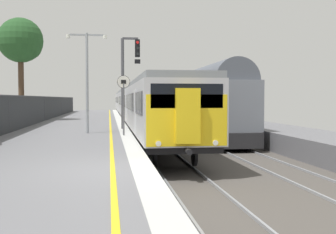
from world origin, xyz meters
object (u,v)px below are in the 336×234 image
(commuter_train_at_platform, at_px, (134,103))
(signal_gantry, at_px, (127,72))
(speed_limit_sign, at_px, (124,97))
(platform_lamp_mid, at_px, (87,73))
(freight_train_adjacent_track, at_px, (190,100))
(background_tree_left, at_px, (22,42))

(commuter_train_at_platform, xyz_separation_m, signal_gantry, (-1.48, -18.96, 1.99))
(speed_limit_sign, bearing_deg, signal_gantry, 85.26)
(signal_gantry, relative_size, platform_lamp_mid, 1.04)
(freight_train_adjacent_track, bearing_deg, platform_lamp_mid, -122.51)
(commuter_train_at_platform, relative_size, background_tree_left, 7.33)
(freight_train_adjacent_track, xyz_separation_m, speed_limit_sign, (-5.85, -13.62, 0.15))
(freight_train_adjacent_track, distance_m, speed_limit_sign, 14.82)
(commuter_train_at_platform, bearing_deg, speed_limit_sign, -94.52)
(commuter_train_at_platform, xyz_separation_m, platform_lamp_mid, (-3.61, -21.68, 1.73))
(signal_gantry, height_order, speed_limit_sign, signal_gantry)
(freight_train_adjacent_track, bearing_deg, signal_gantry, -120.75)
(commuter_train_at_platform, height_order, speed_limit_sign, commuter_train_at_platform)
(freight_train_adjacent_track, distance_m, platform_lamp_mid, 14.22)
(speed_limit_sign, relative_size, platform_lamp_mid, 0.56)
(signal_gantry, bearing_deg, commuter_train_at_platform, 85.53)
(speed_limit_sign, bearing_deg, background_tree_left, 116.50)
(commuter_train_at_platform, distance_m, freight_train_adjacent_track, 10.54)
(freight_train_adjacent_track, bearing_deg, commuter_train_at_platform, 112.35)
(commuter_train_at_platform, distance_m, background_tree_left, 13.45)
(commuter_train_at_platform, bearing_deg, freight_train_adjacent_track, -67.65)
(commuter_train_at_platform, relative_size, speed_limit_sign, 21.21)
(commuter_train_at_platform, distance_m, signal_gantry, 19.12)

